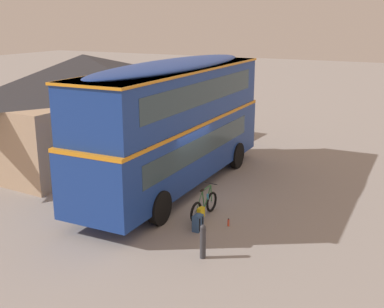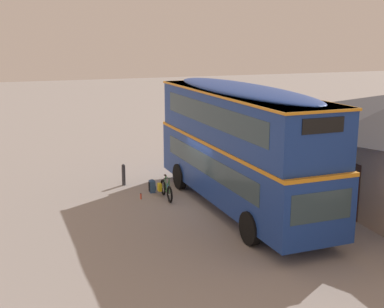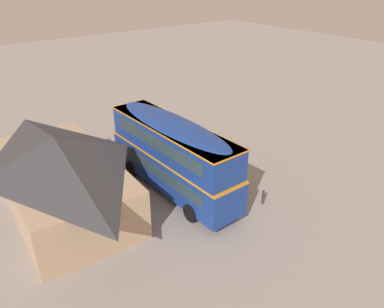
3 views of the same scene
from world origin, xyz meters
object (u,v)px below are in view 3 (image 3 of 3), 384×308
Objects in this scene: double_decker_bus at (173,154)px; kerb_bollard at (263,197)px; water_bottle_red_squeeze at (235,188)px; touring_bicycle at (222,188)px; backpack_on_ground at (236,194)px.

double_decker_bus reaches higher than kerb_bollard.
double_decker_bus is 4.76m from water_bottle_red_squeeze.
touring_bicycle reaches higher than water_bottle_red_squeeze.
water_bottle_red_squeeze is (-0.25, -0.98, -0.25)m from touring_bicycle.
touring_bicycle reaches higher than kerb_bollard.
double_decker_bus reaches higher than water_bottle_red_squeeze.
kerb_bollard is (-1.48, -0.89, 0.21)m from backpack_on_ground.
water_bottle_red_squeeze is at bearing -43.32° from backpack_on_ground.
touring_bicycle is 3.09× the size of backpack_on_ground.
kerb_bollard reaches higher than water_bottle_red_squeeze.
touring_bicycle is at bearing 75.51° from water_bottle_red_squeeze.
water_bottle_red_squeeze is at bearing -104.49° from touring_bicycle.
double_decker_bus is at bearing 52.74° from water_bottle_red_squeeze.
touring_bicycle is 6.90× the size of water_bottle_red_squeeze.
touring_bicycle reaches higher than backpack_on_ground.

